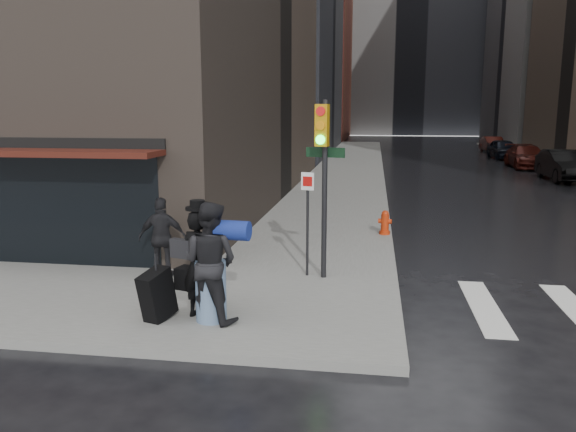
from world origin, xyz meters
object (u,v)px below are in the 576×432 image
object	(u,v)px
man_jeans	(210,262)
traffic_light	(322,165)
parked_car_3	(526,157)
fire_hydrant	(385,224)
parked_car_4	(503,149)
man_overcoat	(190,269)
parked_car_2	(564,166)
parked_car_5	(493,144)
man_greycoat	(163,238)

from	to	relation	value
man_jeans	traffic_light	size ratio (longest dim) A/B	0.55
man_jeans	parked_car_3	distance (m)	30.41
parked_car_3	fire_hydrant	bearing A→B (deg)	-112.21
man_jeans	parked_car_4	distance (m)	36.54
man_overcoat	parked_car_2	bearing A→B (deg)	-101.64
parked_car_2	parked_car_4	distance (m)	13.11
man_jeans	parked_car_5	size ratio (longest dim) A/B	0.49
parked_car_2	parked_car_3	size ratio (longest dim) A/B	0.98
parked_car_4	parked_car_5	size ratio (longest dim) A/B	1.04
parked_car_2	man_jeans	bearing A→B (deg)	-119.66
traffic_light	parked_car_4	size ratio (longest dim) A/B	0.85
man_overcoat	parked_car_2	xyz separation A→B (m)	(12.33, 21.42, -0.21)
man_jeans	man_overcoat	bearing A→B (deg)	7.92
fire_hydrant	parked_car_2	bearing A→B (deg)	57.98
traffic_light	parked_car_5	bearing A→B (deg)	87.78
fire_hydrant	parked_car_5	bearing A→B (deg)	74.49
fire_hydrant	traffic_light	bearing A→B (deg)	-107.26
traffic_light	man_jeans	bearing A→B (deg)	-107.30
parked_car_2	parked_car_4	xyz separation A→B (m)	(-0.15, 13.11, -0.06)
man_greycoat	parked_car_3	xyz separation A→B (m)	(13.44, 25.87, -0.28)
parked_car_3	man_greycoat	bearing A→B (deg)	-116.74
parked_car_2	parked_car_5	xyz separation A→B (m)	(0.40, 19.66, -0.11)
traffic_light	parked_car_4	world-z (taller)	traffic_light
man_greycoat	man_overcoat	bearing A→B (deg)	113.65
man_jeans	parked_car_2	distance (m)	24.58
traffic_light	parked_car_5	world-z (taller)	traffic_light
fire_hydrant	parked_car_4	size ratio (longest dim) A/B	0.16
man_overcoat	traffic_light	bearing A→B (deg)	-108.39
man_overcoat	traffic_light	size ratio (longest dim) A/B	0.56
traffic_light	fire_hydrant	world-z (taller)	traffic_light
parked_car_2	parked_car_4	size ratio (longest dim) A/B	1.12
fire_hydrant	parked_car_4	distance (m)	29.06
man_overcoat	parked_car_4	size ratio (longest dim) A/B	0.47
man_overcoat	man_jeans	xyz separation A→B (m)	(0.35, -0.05, 0.15)
fire_hydrant	parked_car_2	world-z (taller)	parked_car_2
fire_hydrant	parked_car_5	distance (m)	35.50
man_greycoat	fire_hydrant	world-z (taller)	man_greycoat
man_overcoat	parked_car_5	world-z (taller)	man_overcoat
man_overcoat	parked_car_3	world-z (taller)	man_overcoat
man_greycoat	traffic_light	world-z (taller)	traffic_light
man_jeans	parked_car_2	size ratio (longest dim) A/B	0.42
man_overcoat	man_jeans	distance (m)	0.38
parked_car_2	man_greycoat	bearing A→B (deg)	-125.66
parked_car_4	man_overcoat	bearing A→B (deg)	-111.78
man_overcoat	man_greycoat	bearing A→B (deg)	-40.22
parked_car_5	man_overcoat	bearing A→B (deg)	-109.98
parked_car_3	parked_car_4	bearing A→B (deg)	90.46
fire_hydrant	parked_car_4	bearing A→B (deg)	72.07
man_jeans	man_greycoat	xyz separation A→B (m)	(-1.63, 2.15, -0.16)
parked_car_3	traffic_light	bearing A→B (deg)	-111.28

